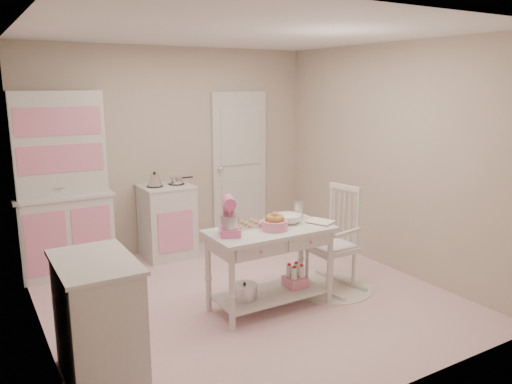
% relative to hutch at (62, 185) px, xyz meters
% --- Properties ---
extents(room_shell, '(3.84, 3.84, 2.62)m').
position_rel_hutch_xyz_m(room_shell, '(1.43, -1.66, 0.61)').
color(room_shell, '#D38490').
rests_on(room_shell, ground).
extents(door, '(0.82, 0.05, 2.04)m').
position_rel_hutch_xyz_m(door, '(2.38, 0.21, -0.02)').
color(door, silver).
rests_on(door, ground).
extents(hutch, '(1.06, 0.50, 2.08)m').
position_rel_hutch_xyz_m(hutch, '(0.00, 0.00, 0.00)').
color(hutch, silver).
rests_on(hutch, ground).
extents(stove, '(0.62, 0.57, 0.92)m').
position_rel_hutch_xyz_m(stove, '(1.20, -0.05, -0.58)').
color(stove, silver).
rests_on(stove, ground).
extents(base_cabinet, '(0.54, 0.84, 0.92)m').
position_rel_hutch_xyz_m(base_cabinet, '(-0.20, -2.33, -0.58)').
color(base_cabinet, silver).
rests_on(base_cabinet, ground).
extents(lace_rug, '(0.92, 0.92, 0.01)m').
position_rel_hutch_xyz_m(lace_rug, '(2.32, -1.88, -1.03)').
color(lace_rug, white).
rests_on(lace_rug, ground).
extents(rocking_chair, '(0.60, 0.80, 1.10)m').
position_rel_hutch_xyz_m(rocking_chair, '(2.32, -1.88, -0.49)').
color(rocking_chair, silver).
rests_on(rocking_chair, ground).
extents(work_table, '(1.20, 0.60, 0.80)m').
position_rel_hutch_xyz_m(work_table, '(1.51, -1.97, -0.64)').
color(work_table, silver).
rests_on(work_table, ground).
extents(stand_mixer, '(0.29, 0.33, 0.34)m').
position_rel_hutch_xyz_m(stand_mixer, '(1.09, -1.95, -0.07)').
color(stand_mixer, pink).
rests_on(stand_mixer, work_table).
extents(cookie_tray, '(0.34, 0.24, 0.02)m').
position_rel_hutch_xyz_m(cookie_tray, '(1.36, -1.79, -0.23)').
color(cookie_tray, silver).
rests_on(cookie_tray, work_table).
extents(bread_basket, '(0.25, 0.25, 0.09)m').
position_rel_hutch_xyz_m(bread_basket, '(1.53, -2.02, -0.19)').
color(bread_basket, pink).
rests_on(bread_basket, work_table).
extents(mixing_bowl, '(0.27, 0.27, 0.08)m').
position_rel_hutch_xyz_m(mixing_bowl, '(1.77, -1.89, -0.20)').
color(mixing_bowl, white).
rests_on(mixing_bowl, work_table).
extents(metal_pitcher, '(0.10, 0.10, 0.17)m').
position_rel_hutch_xyz_m(metal_pitcher, '(1.95, -1.81, -0.16)').
color(metal_pitcher, silver).
rests_on(metal_pitcher, work_table).
extents(recipe_book, '(0.27, 0.30, 0.02)m').
position_rel_hutch_xyz_m(recipe_book, '(1.96, -2.09, -0.23)').
color(recipe_book, white).
rests_on(recipe_book, work_table).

